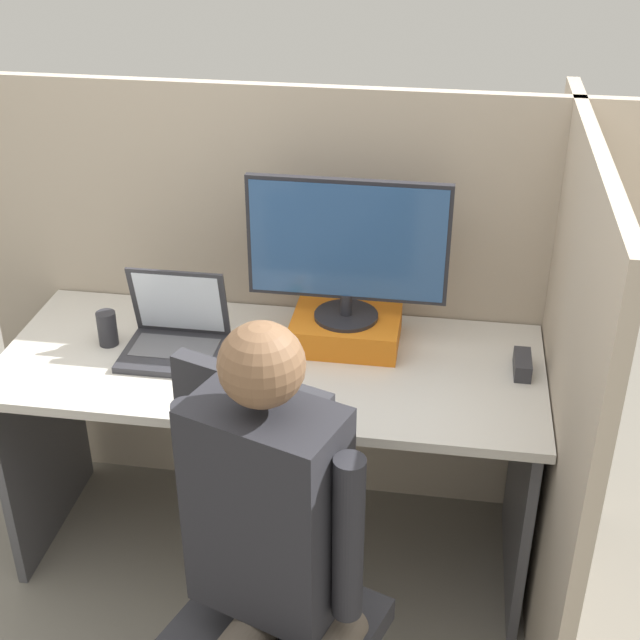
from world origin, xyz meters
The scene contains 13 objects.
ground_plane centered at (0.00, 0.00, 0.00)m, with size 12.00×12.00×0.00m, color slate.
cubicle_panel_back centered at (0.00, 0.71, 0.75)m, with size 2.14×0.05×1.50m.
cubicle_panel_right centered at (0.85, 0.27, 0.75)m, with size 0.04×1.32×1.50m.
desk centered at (0.00, 0.34, 0.58)m, with size 1.64×0.68×0.76m.
paper_box centered at (0.21, 0.48, 0.80)m, with size 0.33×0.25×0.09m.
monitor centered at (0.21, 0.48, 1.08)m, with size 0.60×0.20×0.45m.
laptop centered at (-0.29, 0.35, 0.81)m, with size 0.30×0.25×0.26m.
mouse centered at (0.00, 0.24, 0.77)m, with size 0.07×0.05×0.03m.
stapler centered at (0.75, 0.39, 0.78)m, with size 0.05×0.13×0.05m.
carrot_toy centered at (0.01, 0.12, 0.78)m, with size 0.05×0.13×0.05m.
office_chair centered at (0.11, -0.29, 0.51)m, with size 0.60×0.64×1.03m.
person centered at (0.17, -0.45, 0.75)m, with size 0.47×0.52×1.30m.
pen_cup centered at (-0.52, 0.36, 0.81)m, with size 0.06×0.06×0.11m.
Camera 1 is at (0.50, -1.89, 2.18)m, focal length 50.00 mm.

